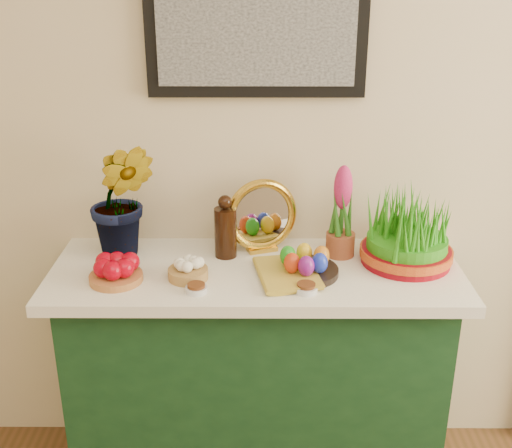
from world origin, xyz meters
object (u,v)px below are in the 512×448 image
at_px(book, 259,275).
at_px(mirror, 262,216).
at_px(sideboard, 256,380).
at_px(hyacinth_green, 121,181).
at_px(wheatgrass_sabzeh, 408,232).

bearing_deg(book, mirror, 77.16).
height_order(sideboard, hyacinth_green, hyacinth_green).
distance_m(hyacinth_green, wheatgrass_sabzeh, 1.00).
xyz_separation_m(mirror, book, (-0.01, -0.24, -0.11)).
distance_m(sideboard, book, 0.49).
bearing_deg(sideboard, book, -84.12).
height_order(mirror, book, mirror).
bearing_deg(wheatgrass_sabzeh, sideboard, -175.71).
relative_size(hyacinth_green, wheatgrass_sabzeh, 1.74).
height_order(sideboard, mirror, mirror).
relative_size(sideboard, wheatgrass_sabzeh, 4.09).
bearing_deg(wheatgrass_sabzeh, book, -165.35).
xyz_separation_m(sideboard, book, (0.01, -0.09, 0.48)).
xyz_separation_m(hyacinth_green, book, (0.47, -0.19, -0.26)).
xyz_separation_m(sideboard, wheatgrass_sabzeh, (0.52, 0.04, 0.58)).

